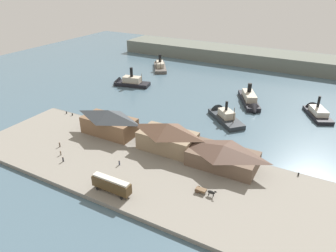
{
  "coord_description": "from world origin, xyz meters",
  "views": [
    {
      "loc": [
        44.31,
        -84.61,
        51.97
      ],
      "look_at": [
        -4.1,
        3.2,
        2.0
      ],
      "focal_mm": 33.23,
      "sensor_mm": 36.0,
      "label": 1
    }
  ],
  "objects_px": {
    "horse_cart": "(205,191)",
    "ferry_approaching_east": "(160,65)",
    "mooring_post_center_west": "(67,113)",
    "ferry_near_quay": "(250,101)",
    "pedestrian_near_east_shed": "(61,153)",
    "mooring_post_west": "(72,114)",
    "pedestrian_walking_west": "(63,159)",
    "mooring_post_east": "(84,117)",
    "ferry_shed_central_terminal": "(223,155)",
    "pedestrian_near_cart": "(60,145)",
    "pedestrian_at_waters_edge": "(119,163)",
    "ferry_shed_east_terminal": "(168,136)",
    "mooring_post_center_east": "(299,174)",
    "ferry_outer_harbor": "(128,82)",
    "ferry_shed_west_terminal": "(109,122)",
    "ferry_departing_north": "(223,115)",
    "street_tram": "(111,184)",
    "ferry_moored_west": "(316,112)"
  },
  "relations": [
    {
      "from": "ferry_shed_west_terminal",
      "to": "pedestrian_near_cart",
      "type": "xyz_separation_m",
      "value": [
        -8.34,
        -15.26,
        -3.7
      ]
    },
    {
      "from": "ferry_shed_east_terminal",
      "to": "mooring_post_center_east",
      "type": "bearing_deg",
      "value": 7.06
    },
    {
      "from": "pedestrian_near_east_shed",
      "to": "ferry_outer_harbor",
      "type": "height_order",
      "value": "ferry_outer_harbor"
    },
    {
      "from": "mooring_post_west",
      "to": "ferry_outer_harbor",
      "type": "relative_size",
      "value": 0.05
    },
    {
      "from": "pedestrian_at_waters_edge",
      "to": "ferry_moored_west",
      "type": "distance_m",
      "value": 83.36
    },
    {
      "from": "street_tram",
      "to": "mooring_post_center_east",
      "type": "xyz_separation_m",
      "value": [
        40.77,
        30.85,
        -2.02
      ]
    },
    {
      "from": "ferry_moored_west",
      "to": "ferry_departing_north",
      "type": "height_order",
      "value": "ferry_moored_west"
    },
    {
      "from": "ferry_shed_east_terminal",
      "to": "mooring_post_east",
      "type": "height_order",
      "value": "ferry_shed_east_terminal"
    },
    {
      "from": "mooring_post_west",
      "to": "ferry_shed_west_terminal",
      "type": "bearing_deg",
      "value": -12.02
    },
    {
      "from": "pedestrian_near_east_shed",
      "to": "ferry_near_quay",
      "type": "height_order",
      "value": "ferry_near_quay"
    },
    {
      "from": "pedestrian_near_cart",
      "to": "ferry_shed_west_terminal",
      "type": "bearing_deg",
      "value": 61.34
    },
    {
      "from": "ferry_shed_central_terminal",
      "to": "ferry_outer_harbor",
      "type": "distance_m",
      "value": 83.02
    },
    {
      "from": "pedestrian_near_cart",
      "to": "ferry_outer_harbor",
      "type": "distance_m",
      "value": 65.65
    },
    {
      "from": "mooring_post_west",
      "to": "ferry_departing_north",
      "type": "height_order",
      "value": "ferry_departing_north"
    },
    {
      "from": "pedestrian_at_waters_edge",
      "to": "ferry_near_quay",
      "type": "bearing_deg",
      "value": 73.32
    },
    {
      "from": "ferry_near_quay",
      "to": "pedestrian_near_east_shed",
      "type": "bearing_deg",
      "value": -118.87
    },
    {
      "from": "mooring_post_east",
      "to": "ferry_approaching_east",
      "type": "distance_m",
      "value": 79.31
    },
    {
      "from": "pedestrian_near_cart",
      "to": "pedestrian_near_east_shed",
      "type": "xyz_separation_m",
      "value": [
        4.09,
        -3.54,
        -0.07
      ]
    },
    {
      "from": "mooring_post_center_west",
      "to": "ferry_approaching_east",
      "type": "relative_size",
      "value": 0.04
    },
    {
      "from": "ferry_shed_central_terminal",
      "to": "pedestrian_near_cart",
      "type": "bearing_deg",
      "value": -163.15
    },
    {
      "from": "ferry_shed_west_terminal",
      "to": "ferry_departing_north",
      "type": "xyz_separation_m",
      "value": [
        29.44,
        33.26,
        -4.32
      ]
    },
    {
      "from": "ferry_shed_east_terminal",
      "to": "ferry_shed_central_terminal",
      "type": "distance_m",
      "value": 18.61
    },
    {
      "from": "ferry_shed_east_terminal",
      "to": "pedestrian_near_cart",
      "type": "height_order",
      "value": "ferry_shed_east_terminal"
    },
    {
      "from": "ferry_shed_central_terminal",
      "to": "ferry_near_quay",
      "type": "bearing_deg",
      "value": 96.91
    },
    {
      "from": "ferry_outer_harbor",
      "to": "pedestrian_at_waters_edge",
      "type": "bearing_deg",
      "value": -56.55
    },
    {
      "from": "horse_cart",
      "to": "ferry_approaching_east",
      "type": "xyz_separation_m",
      "value": [
        -70.44,
        98.25,
        -0.68
      ]
    },
    {
      "from": "pedestrian_near_east_shed",
      "to": "mooring_post_east",
      "type": "xyz_separation_m",
      "value": [
        -12.67,
        23.96,
        -0.25
      ]
    },
    {
      "from": "ferry_shed_central_terminal",
      "to": "mooring_post_center_east",
      "type": "height_order",
      "value": "ferry_shed_central_terminal"
    },
    {
      "from": "pedestrian_near_cart",
      "to": "ferry_shed_central_terminal",
      "type": "bearing_deg",
      "value": 16.85
    },
    {
      "from": "ferry_shed_east_terminal",
      "to": "mooring_post_west",
      "type": "relative_size",
      "value": 20.17
    },
    {
      "from": "pedestrian_near_cart",
      "to": "ferry_moored_west",
      "type": "relative_size",
      "value": 0.09
    },
    {
      "from": "ferry_shed_east_terminal",
      "to": "ferry_outer_harbor",
      "type": "xyz_separation_m",
      "value": [
        -49.03,
        47.37,
        -4.07
      ]
    },
    {
      "from": "pedestrian_near_east_shed",
      "to": "mooring_post_west",
      "type": "relative_size",
      "value": 1.71
    },
    {
      "from": "ferry_shed_west_terminal",
      "to": "mooring_post_east",
      "type": "height_order",
      "value": "ferry_shed_west_terminal"
    },
    {
      "from": "ferry_shed_east_terminal",
      "to": "mooring_post_center_east",
      "type": "xyz_separation_m",
      "value": [
        38.89,
        4.82,
        -4.1
      ]
    },
    {
      "from": "pedestrian_near_east_shed",
      "to": "mooring_post_west",
      "type": "bearing_deg",
      "value": 127.7
    },
    {
      "from": "pedestrian_at_waters_edge",
      "to": "mooring_post_center_west",
      "type": "bearing_deg",
      "value": 154.38
    },
    {
      "from": "pedestrian_at_waters_edge",
      "to": "pedestrian_near_east_shed",
      "type": "distance_m",
      "value": 19.64
    },
    {
      "from": "mooring_post_east",
      "to": "pedestrian_at_waters_edge",
      "type": "bearing_deg",
      "value": -31.73
    },
    {
      "from": "ferry_shed_west_terminal",
      "to": "ferry_shed_east_terminal",
      "type": "xyz_separation_m",
      "value": [
        22.71,
        0.51,
        0.08
      ]
    },
    {
      "from": "street_tram",
      "to": "horse_cart",
      "type": "xyz_separation_m",
      "value": [
        21.05,
        10.88,
        -1.55
      ]
    },
    {
      "from": "ferry_shed_west_terminal",
      "to": "mooring_post_center_east",
      "type": "relative_size",
      "value": 21.17
    },
    {
      "from": "pedestrian_walking_west",
      "to": "ferry_near_quay",
      "type": "xyz_separation_m",
      "value": [
        35.76,
        73.36,
        -0.25
      ]
    },
    {
      "from": "ferry_shed_west_terminal",
      "to": "mooring_post_east",
      "type": "relative_size",
      "value": 21.17
    },
    {
      "from": "pedestrian_walking_west",
      "to": "mooring_post_west",
      "type": "relative_size",
      "value": 1.9
    },
    {
      "from": "horse_cart",
      "to": "mooring_post_east",
      "type": "relative_size",
      "value": 6.3
    },
    {
      "from": "pedestrian_walking_west",
      "to": "ferry_departing_north",
      "type": "relative_size",
      "value": 0.09
    },
    {
      "from": "pedestrian_walking_west",
      "to": "mooring_post_center_west",
      "type": "distance_m",
      "value": 36.11
    },
    {
      "from": "pedestrian_walking_west",
      "to": "ferry_outer_harbor",
      "type": "bearing_deg",
      "value": 110.26
    },
    {
      "from": "pedestrian_at_waters_edge",
      "to": "ferry_shed_west_terminal",
      "type": "bearing_deg",
      "value": 135.76
    }
  ]
}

